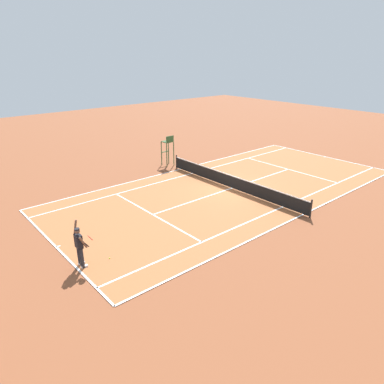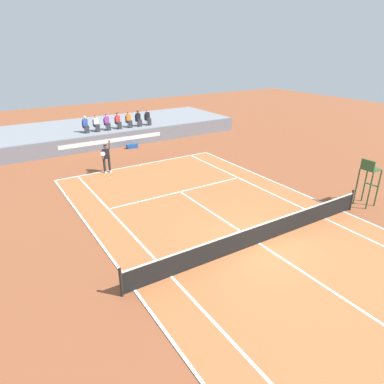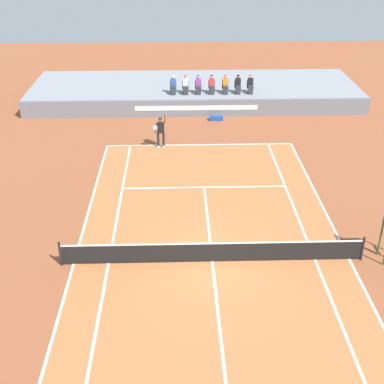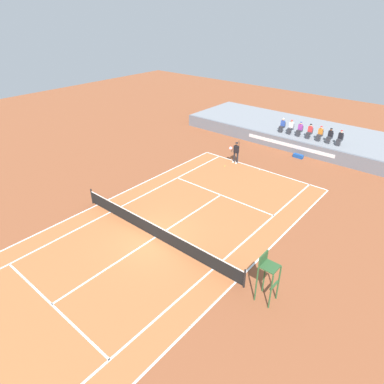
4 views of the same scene
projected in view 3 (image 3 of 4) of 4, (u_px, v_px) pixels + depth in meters
name	position (u px, v px, depth m)	size (l,w,h in m)	color
ground_plane	(212.00, 262.00, 20.82)	(80.00, 80.00, 0.00)	brown
court	(212.00, 262.00, 20.82)	(11.08, 23.88, 0.03)	#B76638
net	(213.00, 251.00, 20.58)	(11.98, 0.10, 1.07)	black
barrier_wall	(196.00, 108.00, 35.42)	(23.59, 0.25, 1.17)	slate
bleacher_platform	(194.00, 91.00, 38.78)	(23.59, 7.38, 1.17)	gray
spectator_seated_0	(173.00, 85.00, 36.00)	(0.44, 0.60, 1.27)	#474C56
spectator_seated_1	(186.00, 85.00, 36.02)	(0.44, 0.60, 1.27)	#474C56
spectator_seated_2	(198.00, 85.00, 36.05)	(0.44, 0.60, 1.27)	#474C56
spectator_seated_3	(212.00, 85.00, 36.07)	(0.44, 0.60, 1.27)	#474C56
spectator_seated_4	(225.00, 85.00, 36.10)	(0.44, 0.60, 1.27)	#474C56
spectator_seated_5	(238.00, 85.00, 36.12)	(0.44, 0.60, 1.27)	#474C56
spectator_seated_6	(250.00, 85.00, 36.14)	(0.44, 0.60, 1.27)	#474C56
tennis_player	(161.00, 131.00, 30.56)	(0.78, 0.62, 2.08)	#232328
tennis_ball	(156.00, 155.00, 29.97)	(0.07, 0.07, 0.07)	#D1E533
equipment_bag	(216.00, 118.00, 34.94)	(0.91, 0.34, 0.32)	#194799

